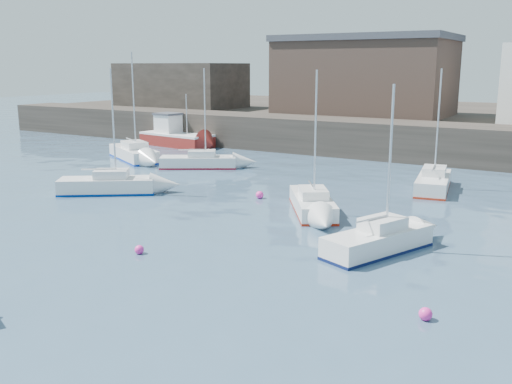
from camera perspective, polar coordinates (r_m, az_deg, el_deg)
The scene contains 15 objects.
water at distance 19.51m, azimuth -18.67°, elevation -10.95°, with size 220.00×220.00×0.00m, color #2D4760.
quay_wall at distance 48.82m, azimuth 13.98°, elevation 5.05°, with size 90.00×5.00×3.00m, color #28231E.
land_strip at distance 66.18m, azimuth 18.58°, elevation 6.56°, with size 90.00×32.00×2.80m, color #28231E.
warehouse at distance 57.94m, azimuth 10.84°, elevation 11.40°, with size 16.40×10.40×7.60m.
bldg_west at distance 67.92m, azimuth -7.52°, elevation 10.54°, with size 14.00×8.00×5.00m.
fishing_boat at distance 55.53m, azimuth -8.12°, elevation 5.60°, with size 7.80×3.75×4.97m.
sailboat_a at distance 35.53m, azimuth -14.61°, elevation 0.71°, with size 5.72×4.75×7.41m.
sailboat_b at distance 30.16m, azimuth 5.66°, elevation -1.09°, with size 4.67×5.78×7.36m.
sailboat_c at distance 24.10m, azimuth 12.13°, elevation -4.71°, with size 3.50×5.44×6.85m.
sailboat_e at distance 47.77m, azimuth -12.13°, elevation 3.84°, with size 6.87×5.14×8.60m.
sailboat_f at distance 36.87m, azimuth 17.31°, elevation 0.97°, with size 2.74×5.90×7.38m.
sailboat_h at distance 43.26m, azimuth -5.74°, elevation 3.07°, with size 5.84×4.53×7.36m.
buoy_near at distance 24.02m, azimuth -11.57°, elevation -6.06°, with size 0.38×0.38×0.38m, color #FD2DA0.
buoy_mid at distance 18.48m, azimuth 16.56°, elevation -12.15°, with size 0.41×0.41×0.41m, color #FD2DA0.
buoy_far at distance 33.14m, azimuth 0.37°, elevation -0.64°, with size 0.45×0.45×0.45m, color #FD2DA0.
Camera 1 is at (13.91, -11.40, 7.56)m, focal length 40.00 mm.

